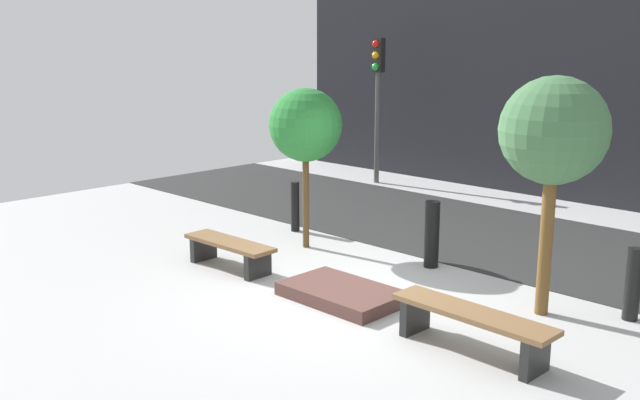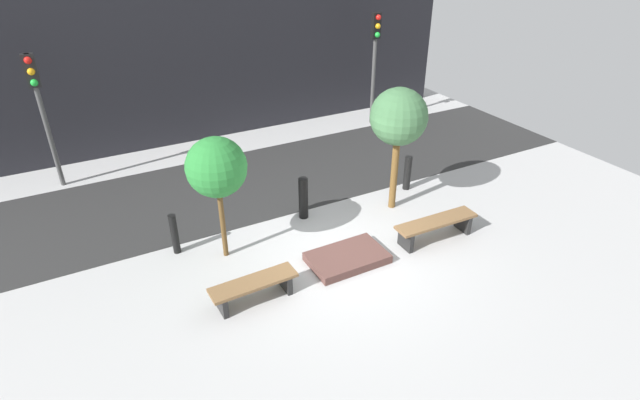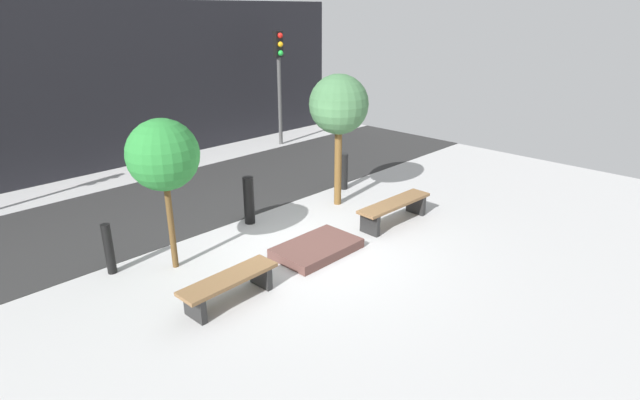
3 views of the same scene
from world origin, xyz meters
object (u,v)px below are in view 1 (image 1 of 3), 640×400
Objects in this scene: tree_behind_right_bench at (554,133)px; bollard_center at (633,284)px; bollard_far_left at (295,206)px; bollard_left at (432,234)px; planter_bed at (342,293)px; tree_behind_left_bench at (306,126)px; bench_left at (229,249)px; bench_right at (472,322)px; traffic_light_west at (378,84)px.

tree_behind_right_bench is 3.26× the size of bollard_center.
bollard_left reaches higher than bollard_far_left.
tree_behind_left_bench is at bearing 146.40° from planter_bed.
bench_left is 2.33m from tree_behind_left_bench.
bench_right reaches higher than planter_bed.
bench_right is 2.49m from tree_behind_right_bench.
bench_right is at bearing -20.80° from tree_behind_left_bench.
bench_left is 2.12m from planter_bed.
planter_bed is 3.58m from bollard_far_left.
tree_behind_left_bench reaches higher than bench_right.
tree_behind_left_bench is at bearing 88.43° from bench_left.
tree_behind_right_bench is at bearing -15.41° from bollard_left.
planter_bed is 1.73× the size of bollard_center.
bollard_left is at bearing -42.61° from traffic_light_west.
bollard_left is 0.30× the size of traffic_light_west.
tree_behind_right_bench is (4.19, 1.59, 1.96)m from bench_left.
traffic_light_west reaches higher than tree_behind_left_bench.
traffic_light_west is (-4.83, 4.44, 1.85)m from bollard_left.
tree_behind_right_bench reaches higher than bollard_center.
traffic_light_west reaches higher than bollard_far_left.
tree_behind_left_bench is 2.89× the size of bollard_center.
bench_left is 7.44m from traffic_light_west.
tree_behind_right_bench is at bearing -146.33° from bollard_center.
tree_behind_right_bench reaches higher than bollard_left.
bench_left is 5.51m from bollard_center.
bollard_center is (2.96, 1.97, 0.36)m from planter_bed.
traffic_light_west is (-6.92, 6.61, 2.01)m from bench_right.
traffic_light_west reaches higher than bollard_left.
tree_behind_right_bench is (0.00, 1.59, 1.91)m from bench_right.
bollard_center is 9.17m from traffic_light_west.
tree_behind_right_bench is (2.10, 1.39, 2.17)m from planter_bed.
planter_bed is 0.53× the size of tree_behind_right_bench.
bench_right is at bearing -46.00° from bollard_left.
tree_behind_left_bench is at bearing -61.46° from traffic_light_west.
bench_left is 2.34m from bollard_far_left.
traffic_light_west reaches higher than planter_bed.
traffic_light_west is at bearing 144.06° from tree_behind_right_bench.
bench_right is 5.51m from bollard_far_left.
bench_left is at bearing -159.20° from tree_behind_right_bench.
traffic_light_west reaches higher than bollard_center.
tree_behind_left_bench is at bearing -164.59° from bollard_left.
bollard_center is at bearing 21.65° from bench_left.
bollard_far_left is (-5.06, 0.58, -1.81)m from tree_behind_right_bench.
bench_left is 0.62× the size of tree_behind_left_bench.
bench_left is 3.02m from bollard_left.
bench_left is 1.04× the size of planter_bed.
bollard_far_left is 5.18m from traffic_light_west.
bollard_left is 2.96m from bollard_center.
tree_behind_left_bench reaches higher than bollard_left.
bollard_left is (2.10, 0.58, -1.50)m from tree_behind_left_bench.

